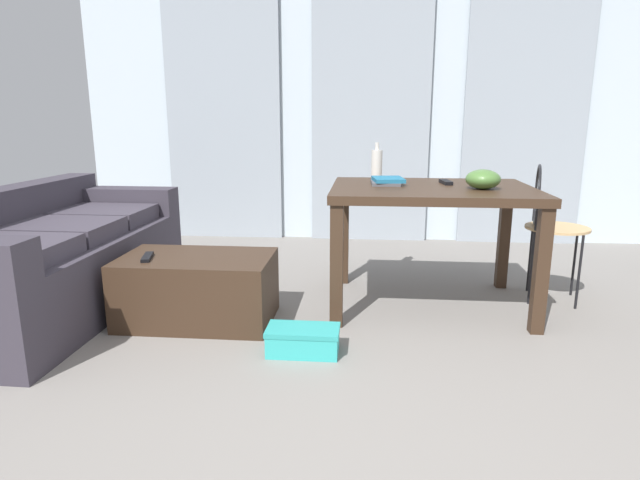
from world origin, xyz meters
name	(u,v)px	position (x,y,z in m)	size (l,w,h in m)	color
ground_plane	(367,315)	(0.00, 1.27, 0.00)	(8.04, 8.04, 0.00)	gray
wall_back	(371,94)	(0.00, 3.35, 1.35)	(5.37, 0.10, 2.70)	silver
curtains	(370,117)	(0.00, 3.26, 1.15)	(3.82, 0.03, 2.29)	#99A3AD
couch	(51,260)	(-1.90, 1.21, 0.31)	(0.87, 1.89, 0.73)	#38333D
coffee_table	(198,289)	(-0.97, 1.10, 0.19)	(0.85, 0.52, 0.38)	#382619
craft_table	(431,203)	(0.37, 1.49, 0.64)	(1.19, 0.90, 0.74)	#382619
wire_chair	(547,216)	(1.11, 1.67, 0.54)	(0.38, 0.41, 0.86)	tan
bottle_near	(377,164)	(0.05, 1.88, 0.84)	(0.07, 0.07, 0.24)	beige
bowl	(483,179)	(0.65, 1.40, 0.80)	(0.20, 0.20, 0.11)	#477033
book_stack	(387,181)	(0.11, 1.57, 0.76)	(0.21, 0.27, 0.04)	#4C4C51
tv_remote_on_table	(446,182)	(0.47, 1.63, 0.75)	(0.05, 0.17, 0.02)	black
tv_remote_primary	(147,257)	(-1.22, 1.03, 0.39)	(0.04, 0.18, 0.02)	black
shoebox	(303,340)	(-0.31, 0.72, 0.07)	(0.36, 0.19, 0.13)	#33B2AD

